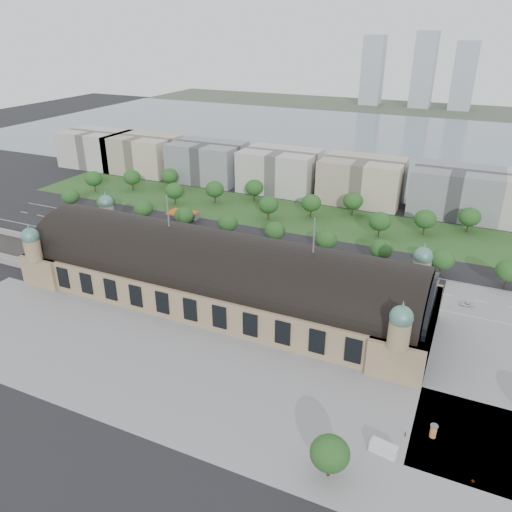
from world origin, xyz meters
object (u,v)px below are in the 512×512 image
at_px(traffic_car_1, 123,227).
at_px(pedestrian_3, 473,482).
at_px(advertising_column, 433,431).
at_px(parked_car_1, 119,244).
at_px(traffic_car_6, 466,304).
at_px(traffic_car_3, 216,241).
at_px(parked_car_2, 147,249).
at_px(pedestrian_1, 405,434).
at_px(bus_east, 300,270).
at_px(parked_car_4, 140,249).
at_px(petrol_station, 187,214).
at_px(van_south, 382,448).
at_px(traffic_car_5, 374,267).
at_px(parked_car_5, 160,251).
at_px(bus_mid, 289,274).
at_px(traffic_car_2, 150,243).
at_px(traffic_car_0, 63,229).
at_px(traffic_car_4, 273,266).
at_px(parked_car_0, 121,244).
at_px(parked_car_6, 189,262).
at_px(bus_west, 198,255).
at_px(parked_car_3, 113,246).

xyz_separation_m(traffic_car_1, pedestrian_3, (166.42, -90.68, 0.12)).
bearing_deg(advertising_column, parked_car_1, 156.83).
bearing_deg(traffic_car_6, traffic_car_3, -99.84).
bearing_deg(parked_car_2, pedestrian_1, 25.23).
bearing_deg(parked_car_2, bus_east, 58.79).
distance_m(parked_car_4, pedestrian_3, 160.22).
bearing_deg(petrol_station, traffic_car_3, -35.72).
bearing_deg(van_south, traffic_car_5, 112.38).
bearing_deg(parked_car_5, bus_mid, 58.87).
bearing_deg(traffic_car_2, traffic_car_0, -81.09).
relative_size(traffic_car_4, parked_car_2, 0.99).
distance_m(traffic_car_0, parked_car_4, 48.75).
bearing_deg(parked_car_2, parked_car_0, -126.83).
bearing_deg(traffic_car_1, parked_car_0, -143.89).
xyz_separation_m(traffic_car_6, pedestrian_1, (-9.48, -73.43, 0.12)).
distance_m(parked_car_1, parked_car_6, 39.17).
distance_m(petrol_station, traffic_car_6, 141.13).
relative_size(traffic_car_5, bus_east, 0.47).
bearing_deg(traffic_car_2, traffic_car_1, -110.15).
bearing_deg(traffic_car_4, van_south, 41.50).
bearing_deg(traffic_car_3, van_south, -134.13).
xyz_separation_m(petrol_station, van_south, (123.57, -113.57, -1.61)).
relative_size(petrol_station, bus_east, 1.32).
relative_size(traffic_car_1, van_south, 0.64).
relative_size(parked_car_1, bus_west, 0.39).
distance_m(traffic_car_5, parked_car_3, 116.25).
relative_size(bus_west, pedestrian_3, 7.76).
height_order(traffic_car_3, parked_car_3, parked_car_3).
bearing_deg(parked_car_3, traffic_car_4, 69.18).
xyz_separation_m(parked_car_1, bus_east, (85.12, 7.91, 0.77)).
height_order(parked_car_2, bus_west, bus_west).
height_order(parked_car_6, bus_west, bus_west).
height_order(parked_car_5, pedestrian_1, parked_car_5).
bearing_deg(bus_west, traffic_car_6, -84.13).
xyz_separation_m(traffic_car_6, bus_east, (-63.42, -0.61, 0.80)).
bearing_deg(petrol_station, traffic_car_0, -141.49).
height_order(traffic_car_6, bus_mid, bus_mid).
distance_m(parked_car_2, parked_car_3, 16.61).
height_order(traffic_car_6, parked_car_1, parked_car_1).
bearing_deg(van_south, traffic_car_3, 144.61).
bearing_deg(traffic_car_6, parked_car_0, -90.05).
bearing_deg(parked_car_2, traffic_car_5, 66.64).
height_order(traffic_car_6, parked_car_0, traffic_car_6).
distance_m(traffic_car_1, parked_car_2, 31.12).
distance_m(traffic_car_2, traffic_car_4, 61.11).
relative_size(parked_car_0, parked_car_3, 0.89).
xyz_separation_m(petrol_station, pedestrian_3, (143.65, -114.31, -2.11)).
bearing_deg(van_south, parked_car_5, 155.97).
relative_size(traffic_car_2, pedestrian_1, 2.95).
xyz_separation_m(parked_car_5, van_south, (113.18, -73.28, 0.53)).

